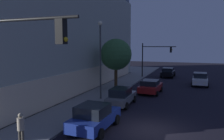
{
  "coord_description": "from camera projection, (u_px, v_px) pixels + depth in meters",
  "views": [
    {
      "loc": [
        -13.28,
        -2.27,
        5.41
      ],
      "look_at": [
        4.48,
        4.33,
        3.26
      ],
      "focal_mm": 34.61,
      "sensor_mm": 36.0,
      "label": 1
    }
  ],
  "objects": [
    {
      "name": "ground_plane",
      "position": [
        151.0,
        131.0,
        13.76
      ],
      "size": [
        120.0,
        120.0,
        0.0
      ],
      "primitive_type": "plane",
      "color": "black"
    },
    {
      "name": "modern_building",
      "position": [
        8.0,
        29.0,
        30.87
      ],
      "size": [
        33.83,
        27.69,
        15.63
      ],
      "color": "#4C4C51",
      "rests_on": "ground"
    },
    {
      "name": "traffic_light_near_corner",
      "position": [
        8.0,
        64.0,
        8.87
      ],
      "size": [
        0.35,
        4.93,
        6.75
      ],
      "color": "black",
      "rests_on": "sidewalk_corner"
    },
    {
      "name": "traffic_light_far_corner",
      "position": [
        154.0,
        54.0,
        35.76
      ],
      "size": [
        0.44,
        5.5,
        5.68
      ],
      "color": "black",
      "rests_on": "sidewalk_corner"
    },
    {
      "name": "street_lamp_sidewalk",
      "position": [
        100.0,
        50.0,
        20.98
      ],
      "size": [
        0.44,
        0.44,
        7.61
      ],
      "color": "#404040",
      "rests_on": "sidewalk_corner"
    },
    {
      "name": "sidewalk_tree",
      "position": [
        116.0,
        55.0,
        26.31
      ],
      "size": [
        3.83,
        3.83,
        6.11
      ],
      "color": "#48331E",
      "rests_on": "sidewalk_corner"
    },
    {
      "name": "pedestrian_waiting",
      "position": [
        21.0,
        126.0,
        11.29
      ],
      "size": [
        0.36,
        0.36,
        1.77
      ],
      "color": "#4C473D",
      "rests_on": "sidewalk_corner"
    },
    {
      "name": "car_blue",
      "position": [
        95.0,
        117.0,
        13.85
      ],
      "size": [
        4.34,
        2.3,
        1.71
      ],
      "color": "navy",
      "rests_on": "ground"
    },
    {
      "name": "car_grey",
      "position": [
        121.0,
        96.0,
        19.61
      ],
      "size": [
        4.33,
        1.95,
        1.63
      ],
      "color": "slate",
      "rests_on": "ground"
    },
    {
      "name": "car_red",
      "position": [
        150.0,
        86.0,
        24.56
      ],
      "size": [
        4.23,
        2.37,
        1.55
      ],
      "color": "maroon",
      "rests_on": "ground"
    },
    {
      "name": "car_white",
      "position": [
        200.0,
        79.0,
        29.3
      ],
      "size": [
        4.23,
        2.2,
        1.73
      ],
      "color": "silver",
      "rests_on": "ground"
    },
    {
      "name": "car_black",
      "position": [
        168.0,
        72.0,
        37.15
      ],
      "size": [
        4.54,
        2.3,
        1.63
      ],
      "color": "black",
      "rests_on": "ground"
    }
  ]
}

